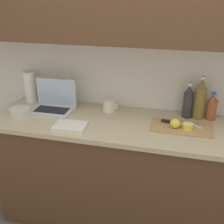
# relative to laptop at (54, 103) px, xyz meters

# --- Properties ---
(ground_plane) EXTENTS (12.00, 12.00, 0.00)m
(ground_plane) POSITION_rel_laptop_xyz_m (0.85, -0.09, -0.94)
(ground_plane) COLOR #564C47
(ground_plane) RESTS_ON ground
(wall_back) EXTENTS (5.20, 0.38, 2.60)m
(wall_back) POSITION_rel_laptop_xyz_m (0.85, 0.14, 0.62)
(wall_back) COLOR white
(wall_back) RESTS_ON ground_plane
(counter_unit) EXTENTS (2.50, 0.60, 0.88)m
(counter_unit) POSITION_rel_laptop_xyz_m (0.87, -0.08, -0.49)
(counter_unit) COLOR brown
(counter_unit) RESTS_ON ground_plane
(laptop) EXTENTS (0.33, 0.23, 0.24)m
(laptop) POSITION_rel_laptop_xyz_m (0.00, 0.00, 0.00)
(laptop) COLOR silver
(laptop) RESTS_ON counter_unit
(cutting_board) EXTENTS (0.42, 0.23, 0.01)m
(cutting_board) POSITION_rel_laptop_xyz_m (0.98, -0.07, -0.05)
(cutting_board) COLOR tan
(cutting_board) RESTS_ON counter_unit
(knife) EXTENTS (0.28, 0.06, 0.02)m
(knife) POSITION_rel_laptop_xyz_m (0.93, -0.03, -0.04)
(knife) COLOR silver
(knife) RESTS_ON cutting_board
(lemon_half_cut) EXTENTS (0.07, 0.07, 0.04)m
(lemon_half_cut) POSITION_rel_laptop_xyz_m (1.02, -0.09, -0.03)
(lemon_half_cut) COLOR yellow
(lemon_half_cut) RESTS_ON cutting_board
(lemon_whole_beside) EXTENTS (0.07, 0.07, 0.07)m
(lemon_whole_beside) POSITION_rel_laptop_xyz_m (0.94, -0.10, -0.02)
(lemon_whole_beside) COLOR yellow
(lemon_whole_beside) RESTS_ON cutting_board
(bottle_green_soda) EXTENTS (0.07, 0.07, 0.21)m
(bottle_green_soda) POSITION_rel_laptop_xyz_m (1.18, 0.13, 0.04)
(bottle_green_soda) COLOR #A34C2D
(bottle_green_soda) RESTS_ON counter_unit
(bottle_oil_tall) EXTENTS (0.08, 0.08, 0.32)m
(bottle_oil_tall) POSITION_rel_laptop_xyz_m (1.09, 0.13, 0.09)
(bottle_oil_tall) COLOR olive
(bottle_oil_tall) RESTS_ON counter_unit
(bottle_water_clear) EXTENTS (0.07, 0.07, 0.26)m
(bottle_water_clear) POSITION_rel_laptop_xyz_m (1.01, 0.13, 0.06)
(bottle_water_clear) COLOR #333338
(bottle_water_clear) RESTS_ON counter_unit
(measuring_cup) EXTENTS (0.11, 0.09, 0.09)m
(measuring_cup) POSITION_rel_laptop_xyz_m (0.43, 0.09, -0.01)
(measuring_cup) COLOR silver
(measuring_cup) RESTS_ON counter_unit
(bowl_white) EXTENTS (0.16, 0.16, 0.06)m
(bowl_white) POSITION_rel_laptop_xyz_m (-0.20, -0.15, -0.03)
(bowl_white) COLOR beige
(bowl_white) RESTS_ON counter_unit
(paper_towel_roll) EXTENTS (0.10, 0.10, 0.26)m
(paper_towel_roll) POSITION_rel_laptop_xyz_m (-0.26, 0.13, 0.07)
(paper_towel_roll) COLOR white
(paper_towel_roll) RESTS_ON counter_unit
(dish_towel) EXTENTS (0.23, 0.17, 0.02)m
(dish_towel) POSITION_rel_laptop_xyz_m (0.24, -0.26, -0.05)
(dish_towel) COLOR silver
(dish_towel) RESTS_ON counter_unit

